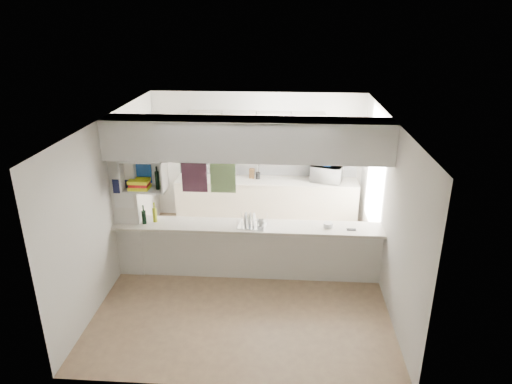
# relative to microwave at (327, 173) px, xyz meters

# --- Properties ---
(floor) EXTENTS (4.80, 4.80, 0.00)m
(floor) POSITION_rel_microwave_xyz_m (-1.38, -2.10, -1.08)
(floor) COLOR #8C6B51
(floor) RESTS_ON ground
(ceiling) EXTENTS (4.80, 4.80, 0.00)m
(ceiling) POSITION_rel_microwave_xyz_m (-1.38, -2.10, 1.52)
(ceiling) COLOR white
(ceiling) RESTS_ON wall_back
(wall_back) EXTENTS (4.20, 0.00, 4.20)m
(wall_back) POSITION_rel_microwave_xyz_m (-1.38, 0.30, 0.22)
(wall_back) COLOR silver
(wall_back) RESTS_ON floor
(wall_left) EXTENTS (0.00, 4.80, 4.80)m
(wall_left) POSITION_rel_microwave_xyz_m (-3.48, -2.10, 0.22)
(wall_left) COLOR silver
(wall_left) RESTS_ON floor
(wall_right) EXTENTS (0.00, 4.80, 4.80)m
(wall_right) POSITION_rel_microwave_xyz_m (0.72, -2.10, 0.22)
(wall_right) COLOR silver
(wall_right) RESTS_ON floor
(servery_partition) EXTENTS (4.20, 0.50, 2.60)m
(servery_partition) POSITION_rel_microwave_xyz_m (-1.55, -2.10, 0.58)
(servery_partition) COLOR silver
(servery_partition) RESTS_ON floor
(cubby_shelf) EXTENTS (0.65, 0.35, 0.50)m
(cubby_shelf) POSITION_rel_microwave_xyz_m (-2.94, -2.16, 0.63)
(cubby_shelf) COLOR white
(cubby_shelf) RESTS_ON bulkhead
(kitchen_run) EXTENTS (3.60, 0.63, 2.24)m
(kitchen_run) POSITION_rel_microwave_xyz_m (-1.22, 0.04, -0.26)
(kitchen_run) COLOR beige
(kitchen_run) RESTS_ON floor
(microwave) EXTENTS (0.67, 0.54, 0.32)m
(microwave) POSITION_rel_microwave_xyz_m (0.00, 0.00, 0.00)
(microwave) COLOR white
(microwave) RESTS_ON bench_top
(bowl) EXTENTS (0.24, 0.24, 0.06)m
(bowl) POSITION_rel_microwave_xyz_m (-0.01, -0.04, 0.19)
(bowl) COLOR navy
(bowl) RESTS_ON microwave
(dish_rack) EXTENTS (0.47, 0.38, 0.23)m
(dish_rack) POSITION_rel_microwave_xyz_m (-1.30, -2.13, -0.07)
(dish_rack) COLOR silver
(dish_rack) RESTS_ON breakfast_bar
(cup) EXTENTS (0.13, 0.13, 0.09)m
(cup) POSITION_rel_microwave_xyz_m (-1.16, -2.12, -0.10)
(cup) COLOR white
(cup) RESTS_ON dish_rack
(wine_bottles) EXTENTS (0.22, 0.15, 0.33)m
(wine_bottles) POSITION_rel_microwave_xyz_m (-2.92, -2.11, -0.04)
(wine_bottles) COLOR black
(wine_bottles) RESTS_ON breakfast_bar
(plastic_tubs) EXTENTS (0.49, 0.18, 0.07)m
(plastic_tubs) POSITION_rel_microwave_xyz_m (-0.10, -2.10, -0.13)
(plastic_tubs) COLOR silver
(plastic_tubs) RESTS_ON breakfast_bar
(utensil_jar) EXTENTS (0.09, 0.09, 0.13)m
(utensil_jar) POSITION_rel_microwave_xyz_m (-1.35, 0.05, -0.10)
(utensil_jar) COLOR black
(utensil_jar) RESTS_ON bench_top
(knife_block) EXTENTS (0.11, 0.09, 0.20)m
(knife_block) POSITION_rel_microwave_xyz_m (-1.48, 0.08, -0.06)
(knife_block) COLOR brown
(knife_block) RESTS_ON bench_top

